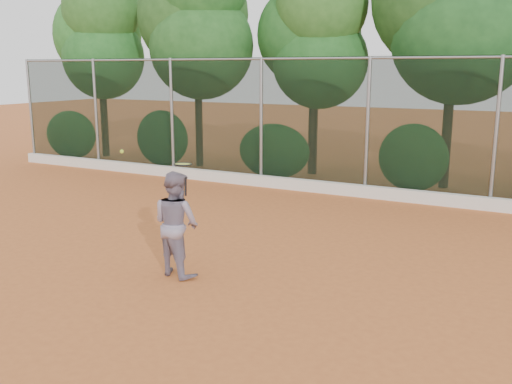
% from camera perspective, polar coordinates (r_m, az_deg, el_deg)
% --- Properties ---
extents(ground, '(80.00, 80.00, 0.00)m').
position_cam_1_polar(ground, '(8.74, -3.10, -9.29)').
color(ground, '#BE622C').
rests_on(ground, ground).
extents(concrete_curb, '(24.00, 0.20, 0.30)m').
position_cam_1_polar(concrete_curb, '(14.72, 10.62, 0.09)').
color(concrete_curb, silver).
rests_on(concrete_curb, ground).
extents(tennis_player, '(0.94, 0.80, 1.66)m').
position_cam_1_polar(tennis_player, '(9.00, -7.98, -3.15)').
color(tennis_player, gray).
rests_on(tennis_player, ground).
extents(chainlink_fence, '(24.09, 0.09, 3.50)m').
position_cam_1_polar(chainlink_fence, '(14.64, 11.10, 6.77)').
color(chainlink_fence, black).
rests_on(chainlink_fence, ground).
extents(foliage_backdrop, '(23.70, 3.63, 7.55)m').
position_cam_1_polar(foliage_backdrop, '(16.67, 11.66, 16.15)').
color(foliage_backdrop, '#3A2916').
rests_on(foliage_backdrop, ground).
extents(tennis_racket, '(0.37, 0.37, 0.51)m').
position_cam_1_polar(tennis_racket, '(8.55, -7.30, 2.51)').
color(tennis_racket, black).
rests_on(tennis_racket, ground).
extents(tennis_ball_in_flight, '(0.07, 0.07, 0.07)m').
position_cam_1_polar(tennis_ball_in_flight, '(10.00, -13.27, 3.97)').
color(tennis_ball_in_flight, '#B6DB31').
rests_on(tennis_ball_in_flight, ground).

